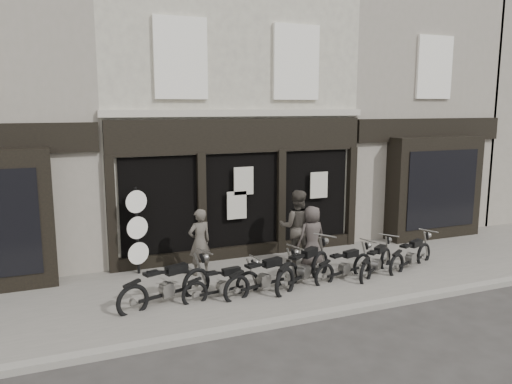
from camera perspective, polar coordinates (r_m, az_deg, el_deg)
name	(u,v)px	position (r m, az deg, el deg)	size (l,w,h in m)	color
ground_plane	(288,297)	(11.45, 3.69, -11.90)	(90.00, 90.00, 0.00)	#2D2B28
pavement	(272,282)	(12.19, 1.82, -10.20)	(30.00, 4.20, 0.12)	#636057
kerb	(315,316)	(10.40, 6.77, -13.87)	(30.00, 0.25, 0.13)	gray
central_building	(209,111)	(16.20, -5.45, 9.23)	(7.30, 6.22, 8.34)	beige
neighbour_right	(376,111)	(18.98, 13.52, 8.96)	(5.60, 6.73, 8.34)	gray
motorcycle_0	(167,289)	(10.88, -10.13, -10.81)	(2.17, 1.04, 1.08)	black
motorcycle_1	(223,286)	(11.07, -3.79, -10.70)	(1.87, 0.54, 0.90)	black
motorcycle_2	(264,279)	(11.31, 0.94, -9.96)	(2.08, 0.86, 1.02)	black
motorcycle_3	(304,271)	(11.84, 5.50, -8.93)	(2.06, 1.45, 1.10)	black
motorcycle_4	(345,268)	(12.38, 10.09, -8.53)	(1.89, 0.78, 0.93)	black
motorcycle_5	(376,264)	(12.85, 13.58, -7.96)	(1.72, 1.29, 0.93)	black
motorcycle_6	(411,257)	(13.55, 17.30, -7.15)	(1.90, 1.01, 0.96)	black
man_left	(200,242)	(12.35, -6.46, -5.69)	(0.60, 0.40, 1.65)	#49433C
man_centre	(297,227)	(13.18, 4.68, -3.98)	(0.95, 0.74, 1.95)	#3F3933
man_right	(312,236)	(13.07, 6.39, -4.99)	(0.77, 0.50, 1.57)	#413936
advert_sign_post	(138,235)	(12.61, -13.39, -4.76)	(0.54, 0.36, 2.30)	black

